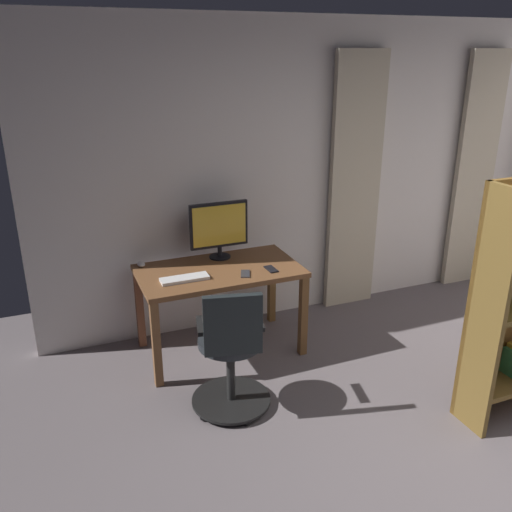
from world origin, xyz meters
name	(u,v)px	position (x,y,z in m)	size (l,w,h in m)	color
back_room_partition	(314,172)	(0.00, -2.70, 1.32)	(5.06, 0.10, 2.64)	silver
curtain_left_panel	(474,173)	(-1.78, -2.59, 1.19)	(0.46, 0.06, 2.37)	beige
curtain_right_panel	(355,185)	(-0.37, -2.59, 1.19)	(0.51, 0.06, 2.37)	beige
desk	(219,280)	(1.10, -2.19, 0.63)	(1.28, 0.71, 0.73)	brown
office_chair	(231,354)	(1.29, -1.39, 0.44)	(0.56, 0.56, 0.94)	black
computer_monitor	(219,227)	(1.01, -2.43, 1.00)	(0.49, 0.18, 0.47)	black
computer_keyboard	(185,279)	(1.41, -2.07, 0.74)	(0.37, 0.12, 0.02)	white
computer_mouse	(141,264)	(1.66, -2.48, 0.75)	(0.06, 0.10, 0.04)	white
cell_phone_face_up	(245,274)	(0.95, -2.00, 0.74)	(0.07, 0.14, 0.01)	#333338
cell_phone_by_monitor	(271,269)	(0.72, -2.01, 0.74)	(0.07, 0.14, 0.01)	black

